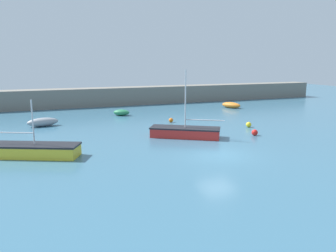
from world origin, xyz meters
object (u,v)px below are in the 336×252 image
Objects in this scene: open_tender_yellow at (231,105)px; mooring_buoy_orange at (171,120)px; sailboat_tall_mast at (185,132)px; mooring_buoy_red at (255,132)px; sailboat_twin_hulled at (35,150)px; mooring_buoy_yellow at (249,125)px; dinghy_near_pier at (121,112)px; rowboat_white_midwater at (43,122)px.

mooring_buoy_orange is at bearing -83.38° from open_tender_yellow.
mooring_buoy_orange is at bearing -69.55° from sailboat_tall_mast.
sailboat_tall_mast is at bearing 164.64° from mooring_buoy_red.
sailboat_twin_hulled is at bearing 40.16° from sailboat_tall_mast.
mooring_buoy_red reaches higher than mooring_buoy_orange.
mooring_buoy_orange is at bearing 57.25° from sailboat_twin_hulled.
mooring_buoy_red is 3.65m from mooring_buoy_yellow.
sailboat_tall_mast reaches higher than dinghy_near_pier.
dinghy_near_pier is 4.79× the size of mooring_buoy_orange.
rowboat_white_midwater is 20.38m from mooring_buoy_red.
dinghy_near_pier is at bearing 119.58° from mooring_buoy_red.
open_tender_yellow reaches higher than mooring_buoy_orange.
mooring_buoy_yellow is at bearing 63.17° from mooring_buoy_red.
open_tender_yellow is 0.99× the size of rowboat_white_midwater.
sailboat_twin_hulled is at bearing -147.50° from mooring_buoy_orange.
sailboat_tall_mast is at bearing -167.78° from mooring_buoy_yellow.
mooring_buoy_yellow reaches higher than mooring_buoy_orange.
rowboat_white_midwater is at bearing 111.53° from sailboat_twin_hulled.
mooring_buoy_red is (5.90, -1.62, -0.18)m from sailboat_tall_mast.
open_tender_yellow reaches higher than mooring_buoy_yellow.
mooring_buoy_orange is (-4.47, 8.44, -0.04)m from mooring_buoy_red.
mooring_buoy_orange is (13.26, 8.45, -0.22)m from sailboat_twin_hulled.
open_tender_yellow is 1.40× the size of dinghy_near_pier.
dinghy_near_pier is (8.79, 3.62, -0.06)m from rowboat_white_midwater.
open_tender_yellow is at bearing 65.20° from mooring_buoy_yellow.
sailboat_tall_mast is 6.97m from mooring_buoy_orange.
sailboat_tall_mast reaches higher than mooring_buoy_orange.
sailboat_tall_mast is 1.90× the size of rowboat_white_midwater.
dinghy_near_pier is 16.88m from mooring_buoy_red.
sailboat_tall_mast is at bearing 129.75° from rowboat_white_midwater.
mooring_buoy_red is 1.17× the size of mooring_buoy_orange.
rowboat_white_midwater is at bearing -104.01° from open_tender_yellow.
rowboat_white_midwater is at bearing -7.77° from sailboat_tall_mast.
sailboat_twin_hulled is at bearing 88.45° from dinghy_near_pier.
open_tender_yellow is 13.51m from mooring_buoy_yellow.
mooring_buoy_red is (8.33, -14.68, -0.09)m from dinghy_near_pier.
mooring_buoy_yellow is at bearing -49.19° from open_tender_yellow.
dinghy_near_pier is 17.44m from sailboat_twin_hulled.
sailboat_twin_hulled is (-0.62, -11.07, 0.03)m from rowboat_white_midwater.
sailboat_twin_hulled reaches higher than rowboat_white_midwater.
sailboat_tall_mast is 11.05× the size of mooring_buoy_red.
dinghy_near_pier is 4.25× the size of mooring_buoy_yellow.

